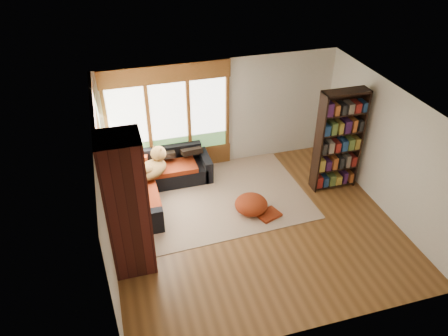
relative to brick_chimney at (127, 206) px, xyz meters
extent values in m
plane|color=brown|center=(2.40, 0.35, -1.30)|extent=(5.50, 5.50, 0.00)
plane|color=white|center=(2.40, 0.35, 1.30)|extent=(5.50, 5.50, 0.00)
cube|color=silver|center=(2.40, 2.85, 0.00)|extent=(5.50, 0.04, 2.60)
cube|color=silver|center=(2.40, -2.15, 0.00)|extent=(5.50, 0.04, 2.60)
cube|color=silver|center=(-0.35, 0.35, 0.00)|extent=(0.04, 5.00, 2.60)
cube|color=silver|center=(5.15, 0.35, 0.00)|extent=(0.04, 5.00, 2.60)
cube|color=brown|center=(1.20, 2.82, 0.05)|extent=(2.82, 0.10, 1.90)
cube|color=white|center=(1.20, 2.82, 0.05)|extent=(2.54, 0.09, 1.62)
cube|color=brown|center=(-0.32, 1.55, 0.05)|extent=(0.10, 2.62, 1.90)
cube|color=white|center=(-0.32, 1.55, 0.05)|extent=(0.09, 2.36, 1.62)
cube|color=#72925C|center=(-0.29, 2.38, 0.45)|extent=(0.03, 0.72, 0.90)
cube|color=#471914|center=(0.00, 0.00, 0.00)|extent=(0.70, 0.70, 2.60)
cube|color=black|center=(0.75, 2.40, -1.09)|extent=(2.20, 0.90, 0.42)
cube|color=black|center=(0.75, 2.75, -0.69)|extent=(2.20, 0.20, 0.38)
cube|color=black|center=(1.75, 2.40, -1.00)|extent=(0.20, 0.90, 0.60)
cube|color=#952E0F|center=(0.65, 2.28, -0.82)|extent=(1.90, 0.66, 0.12)
cube|color=black|center=(0.10, 1.75, -1.09)|extent=(0.90, 2.20, 0.42)
cube|color=black|center=(-0.25, 1.75, -0.69)|extent=(0.20, 2.20, 0.38)
cube|color=black|center=(0.10, 0.75, -1.00)|extent=(0.90, 0.20, 0.60)
cube|color=#952E0F|center=(0.22, 1.40, -0.82)|extent=(0.66, 1.20, 0.12)
cube|color=#952E0F|center=(0.22, 2.35, -0.82)|extent=(0.66, 0.66, 0.12)
cube|color=beige|center=(1.95, 1.52, -1.29)|extent=(3.84, 3.00, 0.01)
cube|color=black|center=(5.01, 1.20, -0.15)|extent=(0.04, 0.33, 2.30)
cube|color=black|center=(4.07, 1.20, -0.15)|extent=(0.04, 0.33, 2.30)
cube|color=black|center=(4.54, 1.36, -0.15)|extent=(0.98, 0.02, 2.30)
cube|color=black|center=(4.54, 1.20, -1.24)|extent=(0.90, 0.31, 0.03)
cube|color=black|center=(4.54, 1.20, -0.80)|extent=(0.90, 0.31, 0.03)
cube|color=black|center=(4.54, 1.20, -0.36)|extent=(0.90, 0.31, 0.03)
cube|color=black|center=(4.54, 1.20, 0.08)|extent=(0.90, 0.31, 0.03)
cube|color=black|center=(4.54, 1.20, 0.52)|extent=(0.90, 0.31, 0.03)
cube|color=black|center=(4.54, 1.20, 0.96)|extent=(0.90, 0.31, 0.03)
cube|color=#726659|center=(4.54, 1.18, -0.15)|extent=(0.86, 0.25, 2.14)
ellipsoid|color=#952E0F|center=(2.48, 0.81, -1.10)|extent=(0.91, 0.91, 0.37)
ellipsoid|color=brown|center=(0.61, 2.01, -0.55)|extent=(0.97, 0.97, 0.28)
sphere|color=brown|center=(0.83, 2.22, -0.42)|extent=(0.48, 0.48, 0.34)
cone|color=brown|center=(0.79, 2.18, -0.28)|extent=(0.18, 0.18, 0.15)
ellipsoid|color=black|center=(0.16, 1.23, -0.59)|extent=(0.59, 0.78, 0.23)
sphere|color=black|center=(0.22, 1.47, -0.48)|extent=(0.34, 0.34, 0.28)
cone|color=black|center=(0.21, 1.43, -0.37)|extent=(0.12, 0.12, 0.12)
cube|color=black|center=(1.45, 2.61, -0.52)|extent=(0.45, 0.12, 0.45)
cube|color=black|center=(0.85, 2.61, -0.52)|extent=(0.45, 0.12, 0.45)
cube|color=black|center=(-0.08, 2.15, -0.52)|extent=(0.45, 0.12, 0.45)
cube|color=black|center=(-0.08, 1.05, -0.52)|extent=(0.45, 0.12, 0.45)
cube|color=#952E0F|center=(0.25, 2.61, -0.52)|extent=(0.42, 0.12, 0.42)
camera|label=1|loc=(-0.02, -5.86, 4.47)|focal=35.00mm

